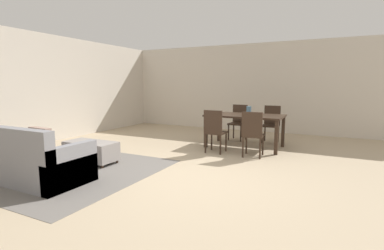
% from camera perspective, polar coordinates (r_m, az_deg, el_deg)
% --- Properties ---
extents(ground_plane, '(10.80, 10.80, 0.00)m').
position_cam_1_polar(ground_plane, '(4.62, -1.09, -10.16)').
color(ground_plane, tan).
extents(wall_back, '(9.00, 0.12, 2.70)m').
position_cam_1_polar(wall_back, '(9.12, 13.80, 7.21)').
color(wall_back, beige).
rests_on(wall_back, ground_plane).
extents(wall_left, '(0.12, 11.00, 2.70)m').
position_cam_1_polar(wall_left, '(7.88, -29.71, 6.30)').
color(wall_left, beige).
rests_on(wall_left, ground_plane).
extents(area_rug, '(3.00, 2.80, 0.01)m').
position_cam_1_polar(area_rug, '(5.41, -24.08, -8.12)').
color(area_rug, slate).
rests_on(area_rug, ground_plane).
extents(couch, '(1.92, 0.87, 0.86)m').
position_cam_1_polar(couch, '(5.05, -30.01, -6.24)').
color(couch, gray).
rests_on(couch, ground_plane).
extents(ottoman_table, '(0.99, 0.48, 0.40)m').
position_cam_1_polar(ottoman_table, '(5.66, -19.47, -4.84)').
color(ottoman_table, gray).
rests_on(ottoman_table, ground_plane).
extents(dining_table, '(1.71, 0.96, 0.76)m').
position_cam_1_polar(dining_table, '(6.70, 10.50, 1.29)').
color(dining_table, '#332319').
rests_on(dining_table, ground_plane).
extents(dining_chair_near_left, '(0.40, 0.40, 0.92)m').
position_cam_1_polar(dining_chair_near_left, '(6.05, 4.51, -0.78)').
color(dining_chair_near_left, '#332319').
rests_on(dining_chair_near_left, ground_plane).
extents(dining_chair_near_right, '(0.43, 0.43, 0.92)m').
position_cam_1_polar(dining_chair_near_right, '(5.80, 12.00, -1.31)').
color(dining_chair_near_right, '#332319').
rests_on(dining_chair_near_right, ground_plane).
extents(dining_chair_far_left, '(0.43, 0.43, 0.92)m').
position_cam_1_polar(dining_chair_far_left, '(7.64, 9.26, 0.98)').
color(dining_chair_far_left, '#332319').
rests_on(dining_chair_far_left, ground_plane).
extents(dining_chair_far_right, '(0.41, 0.41, 0.92)m').
position_cam_1_polar(dining_chair_far_right, '(7.47, 15.52, 0.63)').
color(dining_chair_far_right, '#332319').
rests_on(dining_chair_far_right, ground_plane).
extents(vase_centerpiece, '(0.11, 0.11, 0.20)m').
position_cam_1_polar(vase_centerpiece, '(6.66, 11.25, 2.84)').
color(vase_centerpiece, slate).
rests_on(vase_centerpiece, dining_table).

